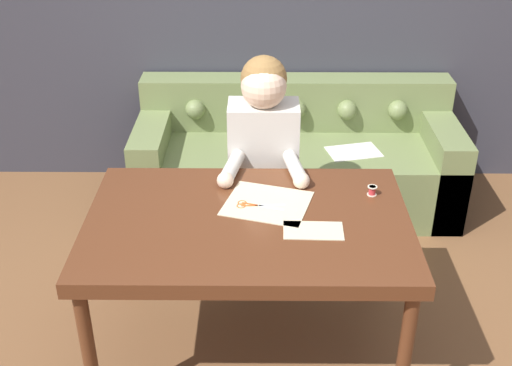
# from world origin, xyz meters

# --- Properties ---
(ground_plane) EXTENTS (16.00, 16.00, 0.00)m
(ground_plane) POSITION_xyz_m (0.00, 0.00, 0.00)
(ground_plane) COLOR brown
(dining_table) EXTENTS (1.42, 0.93, 0.76)m
(dining_table) POSITION_xyz_m (-0.02, 0.05, 0.69)
(dining_table) COLOR #562D19
(dining_table) RESTS_ON ground_plane
(couch) EXTENTS (2.08, 0.82, 0.79)m
(couch) POSITION_xyz_m (0.27, 1.50, 0.30)
(couch) COLOR olive
(couch) RESTS_ON ground_plane
(person) EXTENTS (0.44, 0.55, 1.28)m
(person) POSITION_xyz_m (0.05, 0.69, 0.67)
(person) COLOR #33281E
(person) RESTS_ON ground_plane
(pattern_paper_main) EXTENTS (0.44, 0.41, 0.00)m
(pattern_paper_main) POSITION_xyz_m (0.07, 0.17, 0.77)
(pattern_paper_main) COLOR beige
(pattern_paper_main) RESTS_ON dining_table
(pattern_paper_offcut) EXTENTS (0.26, 0.15, 0.00)m
(pattern_paper_offcut) POSITION_xyz_m (0.26, -0.05, 0.77)
(pattern_paper_offcut) COLOR beige
(pattern_paper_offcut) RESTS_ON dining_table
(scissors) EXTENTS (0.22, 0.09, 0.01)m
(scissors) POSITION_xyz_m (-0.00, 0.15, 0.77)
(scissors) COLOR silver
(scissors) RESTS_ON dining_table
(thread_spool) EXTENTS (0.04, 0.04, 0.05)m
(thread_spool) POSITION_xyz_m (0.55, 0.26, 0.79)
(thread_spool) COLOR red
(thread_spool) RESTS_ON dining_table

